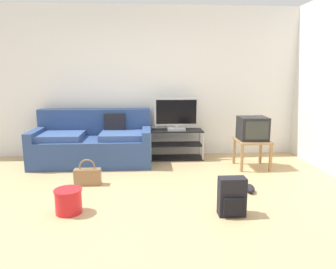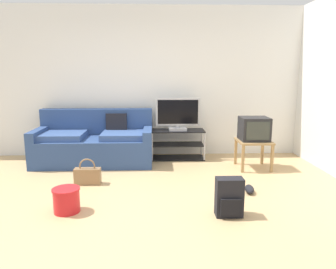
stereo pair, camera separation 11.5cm
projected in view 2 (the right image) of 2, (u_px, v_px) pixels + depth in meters
ground_plane at (125, 207)px, 3.67m from camera, size 9.00×9.80×0.02m
wall_back at (136, 82)px, 5.82m from camera, size 9.00×0.10×2.70m
couch at (95, 143)px, 5.44m from camera, size 1.96×0.91×0.90m
tv_stand at (178, 144)px, 5.69m from camera, size 0.95×0.41×0.52m
flat_tv at (178, 115)px, 5.57m from camera, size 0.77×0.22×0.57m
side_table at (254, 145)px, 5.09m from camera, size 0.52×0.52×0.46m
crt_tv at (254, 129)px, 5.06m from camera, size 0.44×0.40×0.37m
backpack at (229, 198)px, 3.39m from camera, size 0.29×0.23×0.42m
handbag at (88, 175)px, 4.39m from camera, size 0.36×0.13×0.36m
cleaning_bucket at (66, 199)px, 3.50m from camera, size 0.30×0.30×0.27m
sneakers_pair at (242, 189)px, 4.08m from camera, size 0.34×0.27×0.09m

